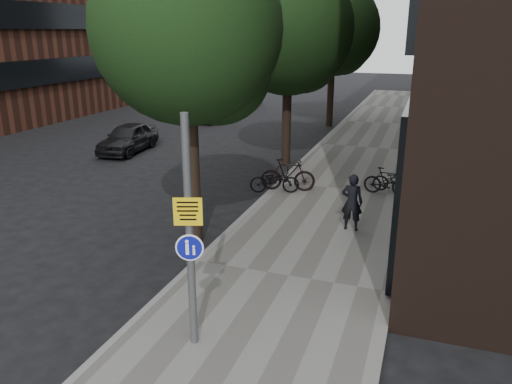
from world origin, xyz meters
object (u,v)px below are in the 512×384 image
at_px(parked_car_near, 128,138).
at_px(signpost, 190,235).
at_px(parked_bike_facade_near, 397,180).
at_px(pedestrian, 352,202).

bearing_deg(parked_car_near, signpost, -57.50).
relative_size(signpost, parked_bike_facade_near, 2.58).
bearing_deg(pedestrian, signpost, 72.80).
bearing_deg(parked_bike_facade_near, parked_car_near, 79.93).
distance_m(parked_bike_facade_near, parked_car_near, 12.16).
height_order(signpost, parked_car_near, signpost).
distance_m(signpost, parked_bike_facade_near, 10.28).
height_order(parked_bike_facade_near, parked_car_near, parked_car_near).
distance_m(signpost, pedestrian, 6.39).
distance_m(signpost, parked_car_near, 15.45).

